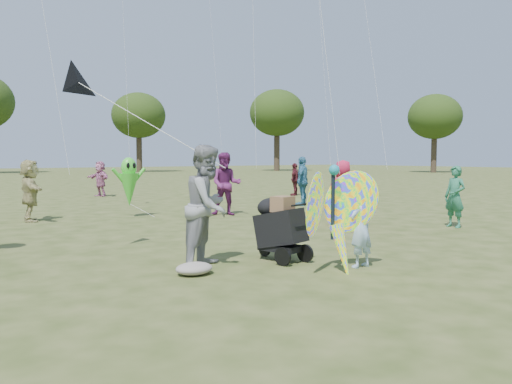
{
  "coord_description": "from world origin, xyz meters",
  "views": [
    {
      "loc": [
        -5.58,
        -5.89,
        1.74
      ],
      "look_at": [
        -0.2,
        1.5,
        1.1
      ],
      "focal_mm": 35.0,
      "sensor_mm": 36.0,
      "label": 1
    }
  ],
  "objects_px": {
    "child_girl": "(361,228)",
    "crowd_f": "(455,197)",
    "crowd_d": "(30,191)",
    "alien_kite": "(129,184)",
    "crowd_a": "(343,192)",
    "butterfly_kite": "(337,217)",
    "crowd_h": "(295,179)",
    "crowd_e": "(226,184)",
    "adult_man": "(208,206)",
    "crowd_j": "(100,179)",
    "crowd_c": "(302,181)",
    "jogging_stroller": "(279,224)"
  },
  "relations": [
    {
      "from": "child_girl",
      "to": "crowd_f",
      "type": "relative_size",
      "value": 0.81
    },
    {
      "from": "crowd_d",
      "to": "alien_kite",
      "type": "bearing_deg",
      "value": -97.02
    },
    {
      "from": "crowd_a",
      "to": "butterfly_kite",
      "type": "distance_m",
      "value": 5.6
    },
    {
      "from": "crowd_a",
      "to": "crowd_f",
      "type": "xyz_separation_m",
      "value": [
        1.79,
        -2.08,
        -0.07
      ]
    },
    {
      "from": "child_girl",
      "to": "alien_kite",
      "type": "height_order",
      "value": "alien_kite"
    },
    {
      "from": "crowd_h",
      "to": "butterfly_kite",
      "type": "relative_size",
      "value": 0.8
    },
    {
      "from": "crowd_a",
      "to": "crowd_e",
      "type": "height_order",
      "value": "crowd_e"
    },
    {
      "from": "adult_man",
      "to": "crowd_d",
      "type": "height_order",
      "value": "adult_man"
    },
    {
      "from": "alien_kite",
      "to": "adult_man",
      "type": "bearing_deg",
      "value": -101.9
    },
    {
      "from": "crowd_e",
      "to": "crowd_j",
      "type": "bearing_deg",
      "value": 130.11
    },
    {
      "from": "crowd_h",
      "to": "crowd_f",
      "type": "bearing_deg",
      "value": 39.81
    },
    {
      "from": "adult_man",
      "to": "crowd_c",
      "type": "height_order",
      "value": "adult_man"
    },
    {
      "from": "crowd_c",
      "to": "crowd_e",
      "type": "relative_size",
      "value": 0.94
    },
    {
      "from": "adult_man",
      "to": "alien_kite",
      "type": "relative_size",
      "value": 1.11
    },
    {
      "from": "adult_man",
      "to": "crowd_d",
      "type": "xyz_separation_m",
      "value": [
        -1.06,
        7.63,
        -0.13
      ]
    },
    {
      "from": "butterfly_kite",
      "to": "alien_kite",
      "type": "xyz_separation_m",
      "value": [
        0.14,
        8.48,
        0.13
      ]
    },
    {
      "from": "crowd_d",
      "to": "crowd_e",
      "type": "relative_size",
      "value": 0.89
    },
    {
      "from": "child_girl",
      "to": "crowd_h",
      "type": "relative_size",
      "value": 0.84
    },
    {
      "from": "crowd_j",
      "to": "crowd_e",
      "type": "bearing_deg",
      "value": -10.87
    },
    {
      "from": "crowd_e",
      "to": "butterfly_kite",
      "type": "height_order",
      "value": "crowd_e"
    },
    {
      "from": "crowd_e",
      "to": "crowd_j",
      "type": "distance_m",
      "value": 9.47
    },
    {
      "from": "butterfly_kite",
      "to": "alien_kite",
      "type": "relative_size",
      "value": 1.05
    },
    {
      "from": "crowd_d",
      "to": "jogging_stroller",
      "type": "relative_size",
      "value": 1.51
    },
    {
      "from": "adult_man",
      "to": "crowd_c",
      "type": "relative_size",
      "value": 1.1
    },
    {
      "from": "crowd_f",
      "to": "butterfly_kite",
      "type": "relative_size",
      "value": 0.83
    },
    {
      "from": "crowd_a",
      "to": "crowd_d",
      "type": "height_order",
      "value": "crowd_d"
    },
    {
      "from": "crowd_j",
      "to": "jogging_stroller",
      "type": "bearing_deg",
      "value": -22.51
    },
    {
      "from": "child_girl",
      "to": "butterfly_kite",
      "type": "distance_m",
      "value": 0.61
    },
    {
      "from": "child_girl",
      "to": "crowd_c",
      "type": "distance_m",
      "value": 10.09
    },
    {
      "from": "crowd_d",
      "to": "alien_kite",
      "type": "relative_size",
      "value": 0.96
    },
    {
      "from": "crowd_f",
      "to": "crowd_j",
      "type": "xyz_separation_m",
      "value": [
        -3.81,
        14.92,
        0.02
      ]
    },
    {
      "from": "crowd_a",
      "to": "crowd_d",
      "type": "bearing_deg",
      "value": 11.71
    },
    {
      "from": "child_girl",
      "to": "crowd_f",
      "type": "bearing_deg",
      "value": -163.67
    },
    {
      "from": "alien_kite",
      "to": "jogging_stroller",
      "type": "bearing_deg",
      "value": -92.1
    },
    {
      "from": "jogging_stroller",
      "to": "crowd_f",
      "type": "bearing_deg",
      "value": -9.69
    },
    {
      "from": "crowd_h",
      "to": "crowd_j",
      "type": "relative_size",
      "value": 0.94
    },
    {
      "from": "child_girl",
      "to": "crowd_j",
      "type": "bearing_deg",
      "value": -96.79
    },
    {
      "from": "adult_man",
      "to": "crowd_d",
      "type": "bearing_deg",
      "value": 63.68
    },
    {
      "from": "crowd_d",
      "to": "crowd_e",
      "type": "distance_m",
      "value": 5.4
    },
    {
      "from": "crowd_f",
      "to": "crowd_a",
      "type": "bearing_deg",
      "value": -133.53
    },
    {
      "from": "child_girl",
      "to": "jogging_stroller",
      "type": "xyz_separation_m",
      "value": [
        -0.7,
        1.19,
        -0.01
      ]
    },
    {
      "from": "crowd_c",
      "to": "crowd_f",
      "type": "xyz_separation_m",
      "value": [
        -0.64,
        -6.43,
        -0.12
      ]
    },
    {
      "from": "adult_man",
      "to": "butterfly_kite",
      "type": "xyz_separation_m",
      "value": [
        1.32,
        -1.54,
        -0.13
      ]
    },
    {
      "from": "crowd_e",
      "to": "crowd_j",
      "type": "xyz_separation_m",
      "value": [
        -0.59,
        9.45,
        -0.15
      ]
    },
    {
      "from": "child_girl",
      "to": "crowd_f",
      "type": "height_order",
      "value": "crowd_f"
    },
    {
      "from": "crowd_c",
      "to": "crowd_d",
      "type": "bearing_deg",
      "value": -38.79
    },
    {
      "from": "crowd_c",
      "to": "crowd_h",
      "type": "bearing_deg",
      "value": -159.7
    },
    {
      "from": "crowd_a",
      "to": "crowd_e",
      "type": "distance_m",
      "value": 3.69
    },
    {
      "from": "crowd_h",
      "to": "crowd_j",
      "type": "height_order",
      "value": "crowd_j"
    },
    {
      "from": "jogging_stroller",
      "to": "butterfly_kite",
      "type": "xyz_separation_m",
      "value": [
        0.12,
        -1.23,
        0.22
      ]
    }
  ]
}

